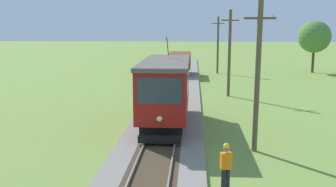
{
  "coord_description": "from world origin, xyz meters",
  "views": [
    {
      "loc": [
        1.57,
        -3.72,
        5.81
      ],
      "look_at": [
        -0.02,
        20.27,
        1.52
      ],
      "focal_mm": 41.55,
      "sensor_mm": 36.0,
      "label": 1
    }
  ],
  "objects_px": {
    "red_tram": "(166,89)",
    "track_worker": "(226,165)",
    "utility_pole_mid": "(229,53)",
    "freight_car": "(180,62)",
    "utility_pole_near_tram": "(258,76)",
    "tree_left_near": "(315,37)",
    "utility_pole_far": "(218,44)"
  },
  "relations": [
    {
      "from": "tree_left_near",
      "to": "track_worker",
      "type": "bearing_deg",
      "value": -110.68
    },
    {
      "from": "freight_car",
      "to": "tree_left_near",
      "type": "xyz_separation_m",
      "value": [
        16.06,
        4.17,
        2.77
      ]
    },
    {
      "from": "freight_car",
      "to": "red_tram",
      "type": "bearing_deg",
      "value": -89.99
    },
    {
      "from": "utility_pole_far",
      "to": "utility_pole_near_tram",
      "type": "bearing_deg",
      "value": -90.0
    },
    {
      "from": "utility_pole_near_tram",
      "to": "track_worker",
      "type": "height_order",
      "value": "utility_pole_near_tram"
    },
    {
      "from": "utility_pole_mid",
      "to": "track_worker",
      "type": "bearing_deg",
      "value": -95.23
    },
    {
      "from": "utility_pole_near_tram",
      "to": "track_worker",
      "type": "bearing_deg",
      "value": -110.64
    },
    {
      "from": "freight_car",
      "to": "tree_left_near",
      "type": "height_order",
      "value": "tree_left_near"
    },
    {
      "from": "red_tram",
      "to": "utility_pole_mid",
      "type": "xyz_separation_m",
      "value": [
        4.42,
        9.87,
        1.38
      ]
    },
    {
      "from": "utility_pole_far",
      "to": "tree_left_near",
      "type": "xyz_separation_m",
      "value": [
        11.63,
        1.39,
        0.87
      ]
    },
    {
      "from": "utility_pole_near_tram",
      "to": "utility_pole_far",
      "type": "bearing_deg",
      "value": 90.0
    },
    {
      "from": "freight_car",
      "to": "utility_pole_near_tram",
      "type": "xyz_separation_m",
      "value": [
        4.43,
        -26.64,
        1.99
      ]
    },
    {
      "from": "track_worker",
      "to": "tree_left_near",
      "type": "relative_size",
      "value": 0.28
    },
    {
      "from": "utility_pole_mid",
      "to": "utility_pole_near_tram",
      "type": "bearing_deg",
      "value": -90.0
    },
    {
      "from": "track_worker",
      "to": "tree_left_near",
      "type": "distance_m",
      "value": 37.91
    },
    {
      "from": "freight_car",
      "to": "track_worker",
      "type": "height_order",
      "value": "freight_car"
    },
    {
      "from": "utility_pole_far",
      "to": "tree_left_near",
      "type": "height_order",
      "value": "utility_pole_far"
    },
    {
      "from": "freight_car",
      "to": "utility_pole_far",
      "type": "bearing_deg",
      "value": 32.2
    },
    {
      "from": "freight_car",
      "to": "utility_pole_far",
      "type": "distance_m",
      "value": 5.56
    },
    {
      "from": "utility_pole_near_tram",
      "to": "freight_car",
      "type": "bearing_deg",
      "value": 99.43
    },
    {
      "from": "freight_car",
      "to": "utility_pole_near_tram",
      "type": "height_order",
      "value": "utility_pole_near_tram"
    },
    {
      "from": "freight_car",
      "to": "utility_pole_near_tram",
      "type": "relative_size",
      "value": 0.75
    },
    {
      "from": "utility_pole_near_tram",
      "to": "track_worker",
      "type": "xyz_separation_m",
      "value": [
        -1.7,
        -4.51,
        -2.56
      ]
    },
    {
      "from": "red_tram",
      "to": "utility_pole_mid",
      "type": "distance_m",
      "value": 10.9
    },
    {
      "from": "utility_pole_near_tram",
      "to": "utility_pole_mid",
      "type": "height_order",
      "value": "utility_pole_mid"
    },
    {
      "from": "utility_pole_near_tram",
      "to": "tree_left_near",
      "type": "height_order",
      "value": "utility_pole_near_tram"
    },
    {
      "from": "utility_pole_near_tram",
      "to": "track_worker",
      "type": "relative_size",
      "value": 3.87
    },
    {
      "from": "freight_car",
      "to": "utility_pole_near_tram",
      "type": "bearing_deg",
      "value": -80.57
    },
    {
      "from": "red_tram",
      "to": "track_worker",
      "type": "bearing_deg",
      "value": -72.64
    },
    {
      "from": "utility_pole_near_tram",
      "to": "tree_left_near",
      "type": "xyz_separation_m",
      "value": [
        11.63,
        30.81,
        0.78
      ]
    },
    {
      "from": "utility_pole_mid",
      "to": "track_worker",
      "type": "distance_m",
      "value": 18.84
    },
    {
      "from": "red_tram",
      "to": "track_worker",
      "type": "distance_m",
      "value": 9.21
    }
  ]
}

